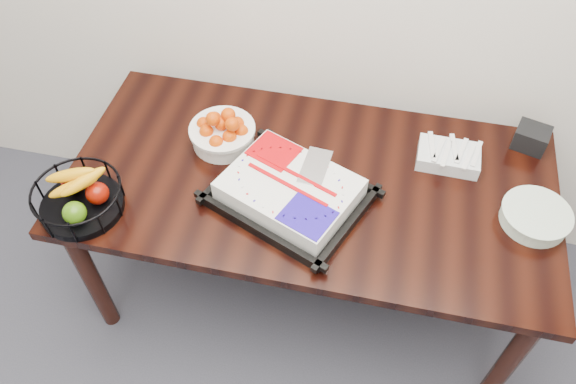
% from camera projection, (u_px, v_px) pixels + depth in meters
% --- Properties ---
extents(table, '(1.80, 0.90, 0.75)m').
position_uv_depth(table, '(310.00, 194.00, 2.15)').
color(table, black).
rests_on(table, ground).
extents(cake_tray, '(0.62, 0.56, 0.10)m').
position_uv_depth(cake_tray, '(290.00, 191.00, 1.98)').
color(cake_tray, black).
rests_on(cake_tray, table).
extents(tangerine_bowl, '(0.26, 0.26, 0.16)m').
position_uv_depth(tangerine_bowl, '(222.00, 130.00, 2.15)').
color(tangerine_bowl, white).
rests_on(tangerine_bowl, table).
extents(fruit_basket, '(0.31, 0.31, 0.16)m').
position_uv_depth(fruit_basket, '(78.00, 197.00, 1.94)').
color(fruit_basket, black).
rests_on(fruit_basket, table).
extents(plate_stack, '(0.24, 0.24, 0.06)m').
position_uv_depth(plate_stack, '(535.00, 217.00, 1.93)').
color(plate_stack, white).
rests_on(plate_stack, table).
extents(fork_bag, '(0.23, 0.15, 0.07)m').
position_uv_depth(fork_bag, '(448.00, 156.00, 2.11)').
color(fork_bag, silver).
rests_on(fork_bag, table).
extents(napkin_box, '(0.15, 0.13, 0.09)m').
position_uv_depth(napkin_box, '(531.00, 138.00, 2.15)').
color(napkin_box, black).
rests_on(napkin_box, table).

